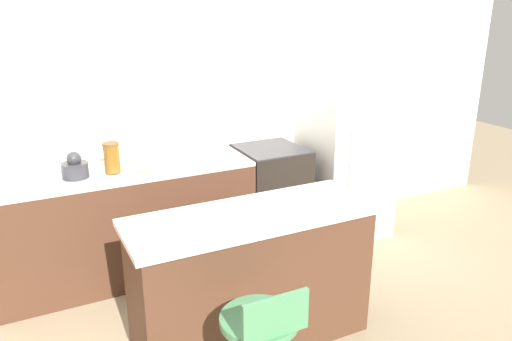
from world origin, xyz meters
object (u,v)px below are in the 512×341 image
Objects in this scene: refrigerator at (345,150)px; kettle at (75,168)px; oven_range at (270,197)px; mixing_bowl at (148,162)px.

refrigerator is 8.28× the size of kettle.
oven_range is 4.66× the size of kettle.
refrigerator is at bearing -4.03° from oven_range.
oven_range is 0.56× the size of refrigerator.
oven_range is at bearing 175.97° from refrigerator.
kettle reaches higher than mixing_bowl.
oven_range is 3.69× the size of mixing_bowl.
refrigerator reaches higher than kettle.
kettle is at bearing 180.00° from mixing_bowl.
mixing_bowl reaches higher than oven_range.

